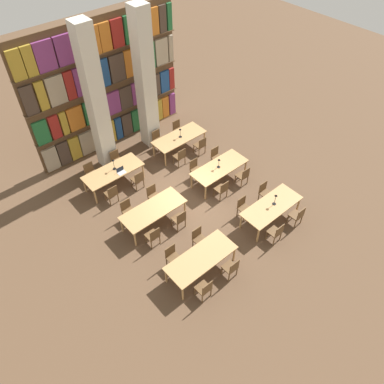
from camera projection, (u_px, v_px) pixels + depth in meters
ground_plane at (188, 200)px, 14.55m from camera, size 40.00×40.00×0.00m
bookshelf_bank at (107, 88)px, 15.36m from camera, size 6.97×0.35×5.50m
pillar_left at (96, 102)px, 13.98m from camera, size 0.63×0.63×6.00m
pillar_center at (145, 82)px, 15.01m from camera, size 0.63×0.63×6.00m
reading_table_0 at (201, 259)px, 11.84m from camera, size 2.38×0.98×0.75m
chair_0 at (205, 289)px, 11.33m from camera, size 0.42×0.40×0.87m
chair_1 at (173, 256)px, 12.15m from camera, size 0.42×0.40×0.87m
chair_2 at (231, 268)px, 11.85m from camera, size 0.42×0.40×0.87m
chair_3 at (199, 238)px, 12.67m from camera, size 0.42×0.40×0.87m
reading_table_1 at (272, 207)px, 13.40m from camera, size 2.38×0.98×0.75m
chair_4 at (276, 232)px, 12.85m from camera, size 0.42×0.40×0.87m
chair_5 at (243, 207)px, 13.68m from camera, size 0.42×0.40×0.87m
chair_6 at (297, 215)px, 13.39m from camera, size 0.42×0.40×0.87m
chair_7 at (265, 192)px, 14.21m from camera, size 0.42×0.40×0.87m
desk_lamp_0 at (276, 198)px, 13.17m from camera, size 0.14×0.14×0.48m
reading_table_2 at (153, 210)px, 13.28m from camera, size 2.38×0.98×0.75m
chair_8 at (153, 236)px, 12.74m from camera, size 0.42×0.40×0.87m
chair_9 at (128, 210)px, 13.57m from camera, size 0.42×0.40×0.87m
chair_10 at (179, 219)px, 13.27m from camera, size 0.42×0.40×0.87m
chair_11 at (153, 195)px, 14.10m from camera, size 0.42×0.40×0.87m
reading_table_3 at (219, 168)px, 14.85m from camera, size 2.38×0.98×0.75m
chair_12 at (222, 189)px, 14.32m from camera, size 0.42×0.40×0.87m
chair_13 at (195, 169)px, 15.15m from camera, size 0.42×0.40×0.87m
chair_14 at (243, 176)px, 14.86m from camera, size 0.42×0.40×0.87m
chair_15 at (216, 156)px, 15.68m from camera, size 0.42×0.40×0.87m
desk_lamp_1 at (219, 162)px, 14.59m from camera, size 0.14×0.14×0.43m
reading_table_4 at (113, 172)px, 14.69m from camera, size 2.38×0.98×0.75m
chair_16 at (112, 193)px, 14.16m from camera, size 0.42×0.40×0.87m
chair_17 at (91, 172)px, 14.98m from camera, size 0.42×0.40×0.87m
chair_18 at (138, 179)px, 14.71m from camera, size 0.42×0.40×0.87m
chair_19 at (116, 160)px, 15.53m from camera, size 0.42×0.40×0.87m
desk_lamp_2 at (113, 163)px, 14.48m from camera, size 0.14×0.14×0.50m
laptop at (121, 172)px, 14.55m from camera, size 0.32×0.22×0.21m
reading_table_5 at (179, 138)px, 16.23m from camera, size 2.38×0.98×0.75m
chair_20 at (180, 156)px, 15.69m from camera, size 0.42×0.40×0.87m
chair_21 at (158, 139)px, 16.51m from camera, size 0.42×0.40×0.87m
chair_22 at (201, 145)px, 16.22m from camera, size 0.42×0.40×0.87m
chair_23 at (178, 129)px, 17.04m from camera, size 0.42×0.40×0.87m
desk_lamp_3 at (180, 131)px, 15.96m from camera, size 0.14×0.14×0.45m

